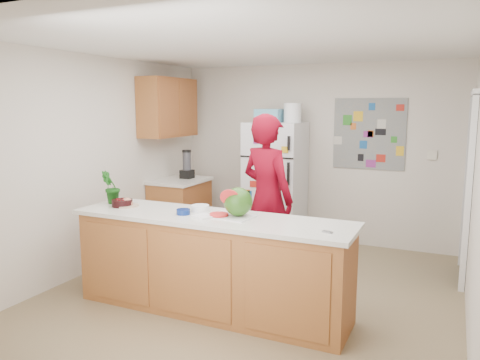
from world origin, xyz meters
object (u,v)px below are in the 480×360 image
at_px(person, 267,198).
at_px(watermelon, 238,202).
at_px(refrigerator, 275,183).
at_px(cherry_bowl, 122,203).

distance_m(person, watermelon, 0.94).
xyz_separation_m(refrigerator, cherry_bowl, (-0.76, -2.39, 0.11)).
distance_m(person, cherry_bowl, 1.54).
height_order(refrigerator, watermelon, refrigerator).
bearing_deg(cherry_bowl, person, 40.23).
distance_m(refrigerator, watermelon, 2.38).
height_order(watermelon, cherry_bowl, watermelon).
bearing_deg(refrigerator, person, -73.08).
relative_size(refrigerator, watermelon, 6.50).
relative_size(refrigerator, person, 0.92).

